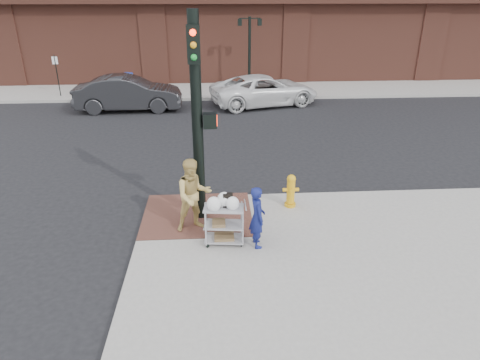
{
  "coord_description": "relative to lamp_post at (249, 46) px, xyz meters",
  "views": [
    {
      "loc": [
        -0.11,
        -8.96,
        5.53
      ],
      "look_at": [
        0.49,
        0.57,
        1.25
      ],
      "focal_mm": 32.0,
      "sensor_mm": 36.0,
      "label": 1
    }
  ],
  "objects": [
    {
      "name": "lamp_post",
      "position": [
        0.0,
        0.0,
        0.0
      ],
      "size": [
        1.32,
        0.22,
        4.0
      ],
      "color": "black",
      "rests_on": "sidewalk_far"
    },
    {
      "name": "newsbox_yellow",
      "position": [
        -7.19,
        -0.69,
        -1.94
      ],
      "size": [
        0.46,
        0.42,
        1.05
      ],
      "primitive_type": "cube",
      "rotation": [
        0.0,
        0.0,
        -0.04
      ],
      "color": "gold",
      "rests_on": "sidewalk_far"
    },
    {
      "name": "fire_hydrant",
      "position": [
        -0.11,
        -14.77,
        -2.0
      ],
      "size": [
        0.43,
        0.3,
        0.92
      ],
      "color": "gold",
      "rests_on": "sidewalk_near"
    },
    {
      "name": "parking_sign",
      "position": [
        -10.5,
        -1.0,
        -1.37
      ],
      "size": [
        0.05,
        0.05,
        2.2
      ],
      "primitive_type": "cylinder",
      "color": "black",
      "rests_on": "sidewalk_far"
    },
    {
      "name": "sedan_dark",
      "position": [
        -6.26,
        -3.79,
        -1.77
      ],
      "size": [
        5.19,
        1.94,
        1.69
      ],
      "primitive_type": "imported",
      "rotation": [
        0.0,
        0.0,
        1.6
      ],
      "color": "black",
      "rests_on": "ground"
    },
    {
      "name": "minivan_white",
      "position": [
        0.54,
        -3.13,
        -1.85
      ],
      "size": [
        6.01,
        3.94,
        1.54
      ],
      "primitive_type": "imported",
      "rotation": [
        0.0,
        0.0,
        1.84
      ],
      "color": "white",
      "rests_on": "ground"
    },
    {
      "name": "ground",
      "position": [
        -2.0,
        -16.0,
        -2.62
      ],
      "size": [
        220.0,
        220.0,
        0.0
      ],
      "primitive_type": "plane",
      "color": "black",
      "rests_on": "ground"
    },
    {
      "name": "utility_cart",
      "position": [
        -1.94,
        -16.49,
        -1.91
      ],
      "size": [
        0.94,
        0.59,
        1.24
      ],
      "color": "#959499",
      "rests_on": "sidewalk_near"
    },
    {
      "name": "newsbox_blue",
      "position": [
        -6.86,
        -0.52,
        -1.91
      ],
      "size": [
        0.6,
        0.58,
        1.11
      ],
      "primitive_type": "cube",
      "rotation": [
        0.0,
        0.0,
        -0.42
      ],
      "color": "#1A36AD",
      "rests_on": "sidewalk_far"
    },
    {
      "name": "pedestrian_tan",
      "position": [
        -2.64,
        -15.81,
        -1.56
      ],
      "size": [
        1.04,
        0.91,
        1.81
      ],
      "primitive_type": "imported",
      "rotation": [
        0.0,
        0.0,
        0.29
      ],
      "color": "tan",
      "rests_on": "sidewalk_near"
    },
    {
      "name": "traffic_signal_pole",
      "position": [
        -2.48,
        -15.23,
        0.21
      ],
      "size": [
        0.61,
        0.51,
        5.0
      ],
      "color": "black",
      "rests_on": "sidewalk_near"
    },
    {
      "name": "brick_curb_ramp",
      "position": [
        -2.6,
        -15.1,
        -2.46
      ],
      "size": [
        2.8,
        2.4,
        0.01
      ],
      "primitive_type": "cube",
      "color": "brown",
      "rests_on": "sidewalk_near"
    },
    {
      "name": "woman_blue",
      "position": [
        -1.2,
        -16.64,
        -1.74
      ],
      "size": [
        0.43,
        0.58,
        1.46
      ],
      "primitive_type": "imported",
      "rotation": [
        0.0,
        0.0,
        1.72
      ],
      "color": "navy",
      "rests_on": "sidewalk_near"
    },
    {
      "name": "sidewalk_far",
      "position": [
        10.5,
        16.0,
        -2.54
      ],
      "size": [
        65.0,
        36.0,
        0.15
      ],
      "primitive_type": "cube",
      "color": "gray",
      "rests_on": "ground"
    }
  ]
}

